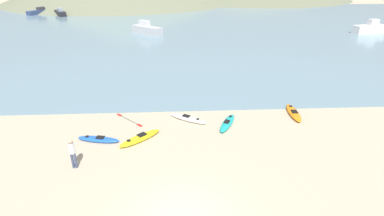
{
  "coord_description": "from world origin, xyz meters",
  "views": [
    {
      "loc": [
        -0.02,
        -9.28,
        9.62
      ],
      "look_at": [
        1.03,
        10.18,
        0.5
      ],
      "focal_mm": 28.0,
      "sensor_mm": 36.0,
      "label": 1
    }
  ],
  "objects": [
    {
      "name": "kayak_on_sand_2",
      "position": [
        -2.36,
        6.74,
        0.16
      ],
      "size": [
        2.67,
        2.49,
        0.36
      ],
      "color": "yellow",
      "rests_on": "ground_plane"
    },
    {
      "name": "bay_water",
      "position": [
        0.0,
        45.67,
        0.03
      ],
      "size": [
        160.0,
        70.0,
        0.06
      ],
      "primitive_type": "cube",
      "color": "slate",
      "rests_on": "ground_plane"
    },
    {
      "name": "kayak_on_sand_0",
      "position": [
        0.7,
        9.23,
        0.15
      ],
      "size": [
        2.68,
        2.01,
        0.34
      ],
      "color": "white",
      "rests_on": "ground_plane"
    },
    {
      "name": "moored_boat_3",
      "position": [
        -31.17,
        63.92,
        0.59
      ],
      "size": [
        4.15,
        5.6,
        1.51
      ],
      "color": "navy",
      "rests_on": "bay_water"
    },
    {
      "name": "moored_boat_1",
      "position": [
        -25.58,
        61.28,
        0.64
      ],
      "size": [
        4.06,
        5.49,
        1.66
      ],
      "color": "black",
      "rests_on": "bay_water"
    },
    {
      "name": "kayak_on_sand_4",
      "position": [
        -4.9,
        6.77,
        0.13
      ],
      "size": [
        2.72,
        1.18,
        0.3
      ],
      "color": "blue",
      "rests_on": "ground_plane"
    },
    {
      "name": "moored_boat_0",
      "position": [
        31.17,
        38.17,
        0.82
      ],
      "size": [
        5.52,
        2.78,
        2.19
      ],
      "color": "white",
      "rests_on": "bay_water"
    },
    {
      "name": "kayak_on_sand_1",
      "position": [
        8.37,
        9.75,
        0.14
      ],
      "size": [
        0.91,
        2.95,
        0.33
      ],
      "color": "orange",
      "rests_on": "ground_plane"
    },
    {
      "name": "loose_paddle",
      "position": [
        -3.41,
        9.49,
        0.01
      ],
      "size": [
        2.08,
        2.11,
        0.03
      ],
      "color": "black",
      "rests_on": "ground_plane"
    },
    {
      "name": "kayak_on_sand_3",
      "position": [
        3.32,
        8.39,
        0.16
      ],
      "size": [
        1.71,
        2.72,
        0.36
      ],
      "color": "teal",
      "rests_on": "ground_plane"
    },
    {
      "name": "person_near_foreground",
      "position": [
        -5.52,
        4.1,
        1.01
      ],
      "size": [
        0.36,
        0.24,
        1.77
      ],
      "color": "#384260",
      "rests_on": "ground_plane"
    },
    {
      "name": "moored_boat_2",
      "position": [
        -4.62,
        39.46,
        0.78
      ],
      "size": [
        5.22,
        4.96,
        2.07
      ],
      "color": "#B2B2B7",
      "rests_on": "bay_water"
    }
  ]
}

